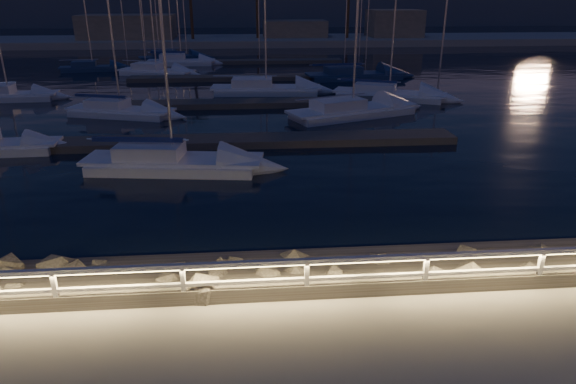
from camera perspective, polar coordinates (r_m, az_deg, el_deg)
name	(u,v)px	position (r m, az deg, el deg)	size (l,w,h in m)	color
ground	(266,298)	(13.00, -2.41, -11.72)	(400.00, 400.00, 0.00)	gray
harbor_water	(249,97)	(42.88, -4.34, 10.43)	(400.00, 440.00, 0.60)	black
guard_rail	(263,271)	(12.59, -2.78, -8.78)	(44.11, 0.12, 1.06)	white
floating_docks	(249,88)	(44.03, -4.38, 11.46)	(22.00, 36.00, 0.40)	#5B534B
far_shore	(244,38)	(85.21, -4.89, 16.66)	(160.00, 14.00, 5.20)	gray
distant_hills	(158,2)	(146.22, -14.29, 19.78)	(230.00, 37.50, 18.00)	#3C485D
sailboat_b	(168,160)	(24.30, -13.14, 3.43)	(8.37, 3.49, 13.84)	silver
sailboat_c	(349,110)	(34.46, 6.85, 9.05)	(9.17, 5.60, 15.10)	silver
sailboat_e	(6,95)	(45.03, -28.84, 9.46)	(7.12, 2.47, 12.01)	silver
sailboat_f	(118,110)	(36.23, -18.37, 8.67)	(7.40, 4.12, 12.17)	silver
sailboat_g	(263,88)	(42.35, -2.77, 11.46)	(8.99, 3.36, 14.94)	silver
sailboat_h	(386,93)	(41.02, 10.85, 10.74)	(8.72, 5.47, 14.35)	silver
sailboat_i	(179,61)	(60.92, -11.97, 14.05)	(7.54, 2.43, 12.80)	silver
sailboat_j	(155,71)	(53.80, -14.59, 12.90)	(7.82, 4.56, 12.89)	silver
sailboat_l	(352,74)	(50.10, 7.17, 12.84)	(9.49, 3.72, 15.64)	navy
sailboat_m	(171,57)	(64.86, -12.85, 14.41)	(8.07, 4.48, 13.34)	navy
sailboat_n	(91,67)	(58.76, -21.04, 12.82)	(6.77, 2.95, 11.17)	navy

